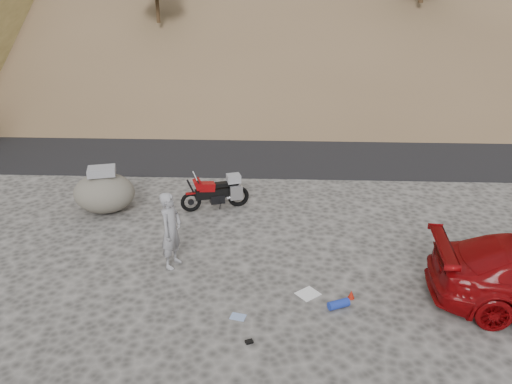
# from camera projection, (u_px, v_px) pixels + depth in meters

# --- Properties ---
(ground) EXTENTS (140.00, 140.00, 0.00)m
(ground) POSITION_uv_depth(u_px,v_px,m) (209.00, 267.00, 11.49)
(ground) COLOR #3B3A37
(ground) RESTS_ON ground
(road) EXTENTS (120.00, 7.00, 0.05)m
(road) POSITION_uv_depth(u_px,v_px,m) (239.00, 145.00, 19.74)
(road) COLOR black
(road) RESTS_ON ground
(motorcycle) EXTENTS (1.93, 0.94, 1.19)m
(motorcycle) POSITION_uv_depth(u_px,v_px,m) (218.00, 192.00, 14.21)
(motorcycle) COLOR black
(motorcycle) RESTS_ON ground
(man) EXTENTS (0.62, 0.76, 1.82)m
(man) POSITION_uv_depth(u_px,v_px,m) (174.00, 265.00, 11.58)
(man) COLOR gray
(man) RESTS_ON ground
(boulder) EXTENTS (1.78, 1.54, 1.29)m
(boulder) POSITION_uv_depth(u_px,v_px,m) (104.00, 192.00, 14.03)
(boulder) COLOR #59554C
(boulder) RESTS_ON ground
(gear_white_cloth) EXTENTS (0.58, 0.58, 0.01)m
(gear_white_cloth) POSITION_uv_depth(u_px,v_px,m) (308.00, 294.00, 10.51)
(gear_white_cloth) COLOR white
(gear_white_cloth) RESTS_ON ground
(gear_blue_mat) EXTENTS (0.48, 0.34, 0.18)m
(gear_blue_mat) POSITION_uv_depth(u_px,v_px,m) (339.00, 304.00, 10.05)
(gear_blue_mat) COLOR #1B32A3
(gear_blue_mat) RESTS_ON ground
(gear_funnel) EXTENTS (0.18, 0.18, 0.19)m
(gear_funnel) POSITION_uv_depth(u_px,v_px,m) (351.00, 294.00, 10.35)
(gear_funnel) COLOR #A91A0B
(gear_funnel) RESTS_ON ground
(gear_glove_a) EXTENTS (0.17, 0.15, 0.04)m
(gear_glove_a) POSITION_uv_depth(u_px,v_px,m) (249.00, 342.00, 9.12)
(gear_glove_a) COLOR black
(gear_glove_a) RESTS_ON ground
(gear_blue_cloth) EXTENTS (0.34, 0.28, 0.01)m
(gear_blue_cloth) POSITION_uv_depth(u_px,v_px,m) (238.00, 317.00, 9.80)
(gear_blue_cloth) COLOR #829BCA
(gear_blue_cloth) RESTS_ON ground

